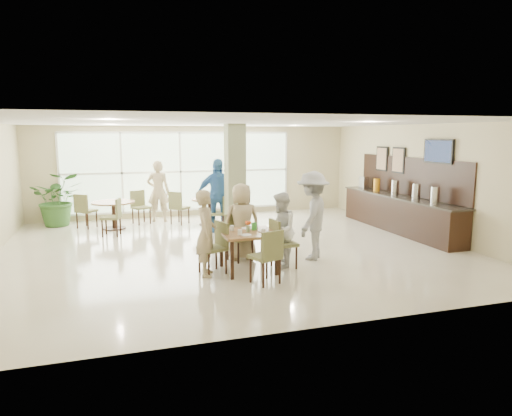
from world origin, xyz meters
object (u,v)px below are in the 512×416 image
object	(u,v)px
main_table	(248,236)
adult_a	(217,195)
teen_standing	(312,216)
adult_b	(235,194)
round_table_right	(210,205)
round_table_left	(113,208)
teen_far	(242,222)
teen_left	(206,233)
potted_plant	(58,199)
teen_right	(281,230)
buffet_counter	(399,210)
adult_standing	(158,191)

from	to	relation	value
main_table	adult_a	world-z (taller)	adult_a
teen_standing	adult_b	xyz separation A→B (m)	(-0.55, 4.18, -0.04)
round_table_right	teen_standing	size ratio (longest dim) A/B	0.57
round_table_left	teen_far	bearing A→B (deg)	-57.74
teen_left	round_table_right	bearing A→B (deg)	-1.49
main_table	potted_plant	size ratio (longest dim) A/B	0.66
teen_right	round_table_left	bearing A→B (deg)	-127.31
round_table_left	round_table_right	xyz separation A→B (m)	(2.61, -0.18, -0.02)
buffet_counter	adult_a	xyz separation A→B (m)	(-4.60, 1.41, 0.41)
adult_a	teen_right	bearing A→B (deg)	-78.33
potted_plant	teen_standing	bearing A→B (deg)	-44.55
potted_plant	adult_b	bearing A→B (deg)	-13.06
teen_far	teen_standing	world-z (taller)	teen_standing
main_table	adult_standing	distance (m)	5.63
round_table_left	adult_b	xyz separation A→B (m)	(3.35, -0.20, 0.28)
adult_b	adult_standing	xyz separation A→B (m)	(-2.08, 0.91, 0.04)
buffet_counter	teen_far	size ratio (longest dim) A/B	2.98
potted_plant	teen_left	world-z (taller)	teen_left
teen_standing	adult_standing	bearing A→B (deg)	-114.39
round_table_right	adult_b	world-z (taller)	adult_b
main_table	teen_left	distance (m)	0.81
adult_a	adult_standing	size ratio (longest dim) A/B	1.07
main_table	teen_right	distance (m)	0.68
main_table	teen_right	xyz separation A→B (m)	(0.67, 0.07, 0.07)
buffet_counter	teen_right	xyz separation A→B (m)	(-4.15, -2.18, 0.18)
teen_far	adult_b	world-z (taller)	adult_b
teen_standing	teen_far	bearing A→B (deg)	-67.38
potted_plant	teen_left	distance (m)	6.53
potted_plant	adult_a	distance (m)	4.60
buffet_counter	teen_left	size ratio (longest dim) A/B	2.99
round_table_right	teen_standing	bearing A→B (deg)	-72.84
teen_right	adult_a	xyz separation A→B (m)	(-0.45, 3.59, 0.23)
teen_far	teen_standing	xyz separation A→B (m)	(1.39, -0.39, 0.12)
teen_right	adult_b	distance (m)	4.54
adult_b	adult_a	bearing A→B (deg)	-54.92
main_table	round_table_left	world-z (taller)	same
teen_left	teen_standing	xyz separation A→B (m)	(2.30, 0.46, 0.12)
adult_a	teen_far	bearing A→B (deg)	-87.86
buffet_counter	potted_plant	bearing A→B (deg)	158.28
adult_b	round_table_left	bearing A→B (deg)	-110.78
round_table_right	teen_left	distance (m)	4.76
main_table	potted_plant	world-z (taller)	potted_plant
potted_plant	adult_standing	size ratio (longest dim) A/B	0.84
teen_far	adult_standing	distance (m)	4.86
round_table_left	teen_left	size ratio (longest dim) A/B	0.72
main_table	adult_b	size ratio (longest dim) A/B	0.58
teen_standing	adult_b	distance (m)	4.21
potted_plant	adult_standing	distance (m)	2.76
buffet_counter	adult_b	xyz separation A→B (m)	(-3.88, 2.35, 0.31)
potted_plant	adult_a	bearing A→B (deg)	-26.61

